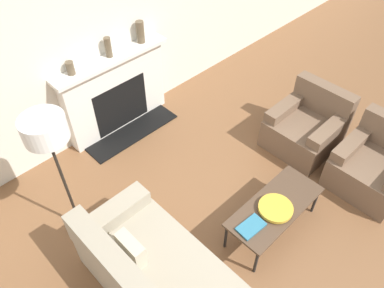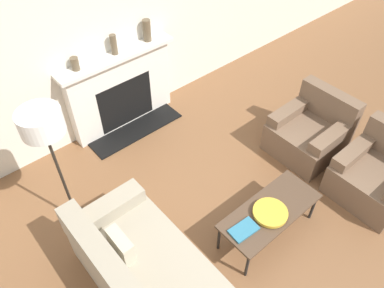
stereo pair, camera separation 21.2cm
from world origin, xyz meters
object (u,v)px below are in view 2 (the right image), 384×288
object	(u,v)px
fireplace	(121,91)
coffee_table	(270,212)
mantel_vase_center_left	(114,45)
book	(244,230)
armchair_far	(310,132)
bowl	(270,213)
mantel_vase_left	(75,64)
mantel_vase_center_right	(147,30)
armchair_near	(378,175)
floor_lamp	(44,131)

from	to	relation	value
fireplace	coffee_table	bearing A→B (deg)	-87.14
coffee_table	mantel_vase_center_left	world-z (taller)	mantel_vase_center_left
book	mantel_vase_center_left	size ratio (longest dim) A/B	1.16
coffee_table	book	distance (m)	0.40
fireplace	book	size ratio (longest dim) A/B	5.49
coffee_table	armchair_far	bearing A→B (deg)	20.22
bowl	book	xyz separation A→B (m)	(-0.35, 0.04, -0.02)
coffee_table	mantel_vase_center_left	bearing A→B (deg)	92.67
armchair_far	mantel_vase_left	distance (m)	3.14
fireplace	mantel_vase_center_left	size ratio (longest dim) A/B	6.34
bowl	mantel_vase_center_right	size ratio (longest dim) A/B	1.24
armchair_far	bowl	size ratio (longest dim) A/B	2.38
fireplace	mantel_vase_center_left	bearing A→B (deg)	60.55
armchair_near	coffee_table	xyz separation A→B (m)	(-1.44, 0.45, 0.09)
armchair_far	mantel_vase_center_right	xyz separation A→B (m)	(-1.05, 2.12, 0.98)
mantel_vase_center_left	fireplace	bearing A→B (deg)	-119.45
mantel_vase_center_right	coffee_table	bearing A→B (deg)	-98.43
armchair_near	coffee_table	bearing A→B (deg)	-107.30
bowl	mantel_vase_left	bearing A→B (deg)	103.23
armchair_far	bowl	distance (m)	1.60
book	mantel_vase_center_right	bearing A→B (deg)	77.64
armchair_far	mantel_vase_center_left	bearing A→B (deg)	-143.50
coffee_table	book	size ratio (longest dim) A/B	3.83
armchair_far	bowl	world-z (taller)	armchair_far
floor_lamp	mantel_vase_left	xyz separation A→B (m)	(0.85, 1.10, -0.18)
mantel_vase_center_left	mantel_vase_center_right	size ratio (longest dim) A/B	0.89
armchair_near	coffee_table	distance (m)	1.52
coffee_table	mantel_vase_center_right	bearing A→B (deg)	81.57
mantel_vase_left	mantel_vase_center_right	bearing A→B (deg)	0.00
armchair_near	armchair_far	size ratio (longest dim) A/B	1.00
mantel_vase_left	book	bearing A→B (deg)	-83.89
armchair_far	bowl	xyz separation A→B (m)	(-1.49, -0.56, 0.16)
bowl	mantel_vase_center_left	xyz separation A→B (m)	(-0.07, 2.68, 0.81)
bowl	floor_lamp	world-z (taller)	floor_lamp
coffee_table	mantel_vase_center_right	world-z (taller)	mantel_vase_center_right
mantel_vase_left	mantel_vase_center_left	distance (m)	0.56
mantel_vase_center_left	mantel_vase_center_right	bearing A→B (deg)	0.00
coffee_table	book	world-z (taller)	book
armchair_near	mantel_vase_center_right	size ratio (longest dim) A/B	2.95
coffee_table	floor_lamp	size ratio (longest dim) A/B	0.72
armchair_far	mantel_vase_center_right	distance (m)	2.56
book	mantel_vase_left	xyz separation A→B (m)	(-0.28, 2.64, 0.78)
fireplace	mantel_vase_center_right	xyz separation A→B (m)	(0.52, 0.01, 0.73)
fireplace	bowl	bearing A→B (deg)	-88.21
armchair_near	mantel_vase_center_right	bearing A→B (deg)	-161.27
mantel_vase_center_left	armchair_far	bearing A→B (deg)	-53.50
mantel_vase_left	mantel_vase_center_left	world-z (taller)	mantel_vase_center_left
armchair_near	mantel_vase_left	size ratio (longest dim) A/B	5.30
coffee_table	mantel_vase_left	bearing A→B (deg)	104.36
mantel_vase_center_left	mantel_vase_center_right	distance (m)	0.52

